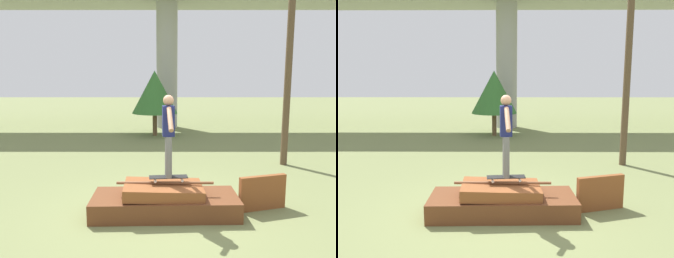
# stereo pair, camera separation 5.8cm
# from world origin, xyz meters

# --- Properties ---
(ground_plane) EXTENTS (80.00, 80.00, 0.00)m
(ground_plane) POSITION_xyz_m (0.00, 0.00, 0.00)
(ground_plane) COLOR olive
(scrap_pile) EXTENTS (2.82, 1.15, 0.65)m
(scrap_pile) POSITION_xyz_m (-0.01, -0.00, 0.25)
(scrap_pile) COLOR brown
(scrap_pile) RESTS_ON ground_plane
(scrap_plank_loose) EXTENTS (1.00, 0.39, 0.70)m
(scrap_plank_loose) POSITION_xyz_m (1.94, 0.20, 0.35)
(scrap_plank_loose) COLOR brown
(scrap_plank_loose) RESTS_ON ground_plane
(skateboard) EXTENTS (0.76, 0.29, 0.09)m
(skateboard) POSITION_xyz_m (0.06, 0.04, 0.72)
(skateboard) COLOR black
(skateboard) RESTS_ON scrap_pile
(skater) EXTENTS (0.24, 1.14, 1.57)m
(skater) POSITION_xyz_m (0.06, 0.04, 1.64)
(skater) COLOR slate
(skater) RESTS_ON skateboard
(highway_overpass) EXTENTS (44.00, 3.83, 7.06)m
(highway_overpass) POSITION_xyz_m (0.00, 11.46, 6.09)
(highway_overpass) COLOR #9E9E99
(highway_overpass) RESTS_ON ground_plane
(utility_pole) EXTENTS (1.30, 0.20, 6.94)m
(utility_pole) POSITION_xyz_m (3.59, 3.69, 3.60)
(utility_pole) COLOR brown
(utility_pole) RESTS_ON ground_plane
(tree_behind_left) EXTENTS (2.08, 2.08, 2.96)m
(tree_behind_left) POSITION_xyz_m (-0.55, 8.86, 1.99)
(tree_behind_left) COLOR brown
(tree_behind_left) RESTS_ON ground_plane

